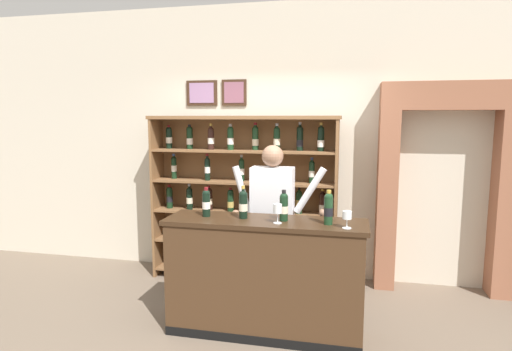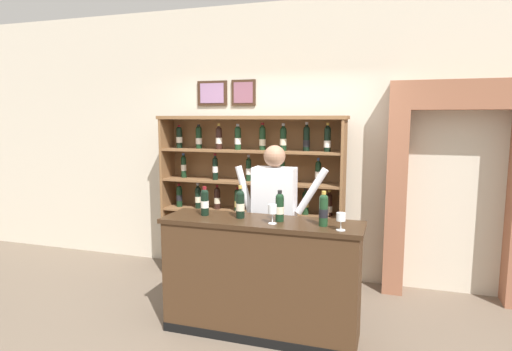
{
  "view_description": "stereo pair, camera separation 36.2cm",
  "coord_description": "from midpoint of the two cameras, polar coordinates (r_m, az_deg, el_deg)",
  "views": [
    {
      "loc": [
        0.91,
        -3.59,
        1.94
      ],
      "look_at": [
        0.03,
        0.34,
        1.39
      ],
      "focal_mm": 29.91,
      "sensor_mm": 36.0,
      "label": 1
    },
    {
      "loc": [
        1.26,
        -3.49,
        1.94
      ],
      "look_at": [
        0.03,
        0.34,
        1.39
      ],
      "focal_mm": 29.91,
      "sensor_mm": 36.0,
      "label": 2
    }
  ],
  "objects": [
    {
      "name": "ground_plane",
      "position": [
        4.18,
        -4.14,
        -20.06
      ],
      "size": [
        14.0,
        14.0,
        0.02
      ],
      "primitive_type": "cube",
      "color": "#6B5B4C"
    },
    {
      "name": "back_wall",
      "position": [
        5.26,
        0.72,
        4.54
      ],
      "size": [
        12.0,
        0.19,
        3.29
      ],
      "color": "beige",
      "rests_on": "ground"
    },
    {
      "name": "wine_shelf",
      "position": [
        5.05,
        -3.72,
        -2.38
      ],
      "size": [
        2.23,
        0.37,
        1.96
      ],
      "color": "brown",
      "rests_on": "ground"
    },
    {
      "name": "archway_doorway",
      "position": [
        5.11,
        21.97,
        -0.05
      ],
      "size": [
        1.43,
        0.45,
        2.32
      ],
      "color": "#935B42",
      "rests_on": "ground"
    },
    {
      "name": "tasting_counter",
      "position": [
        3.91,
        -1.54,
        -13.47
      ],
      "size": [
        1.78,
        0.5,
        1.05
      ],
      "color": "#422B19",
      "rests_on": "ground"
    },
    {
      "name": "shopkeeper",
      "position": [
        4.33,
        -0.17,
        -4.34
      ],
      "size": [
        0.98,
        0.22,
        1.67
      ],
      "color": "#2D3347",
      "rests_on": "ground"
    },
    {
      "name": "tasting_bottle_prosecco",
      "position": [
        3.91,
        -9.32,
        -3.58
      ],
      "size": [
        0.07,
        0.07,
        0.27
      ],
      "color": "black",
      "rests_on": "tasting_counter"
    },
    {
      "name": "tasting_bottle_brunello",
      "position": [
        3.8,
        -4.46,
        -3.82
      ],
      "size": [
        0.08,
        0.08,
        0.29
      ],
      "color": "black",
      "rests_on": "tasting_counter"
    },
    {
      "name": "tasting_bottle_grappa",
      "position": [
        3.7,
        0.94,
        -4.14
      ],
      "size": [
        0.08,
        0.08,
        0.27
      ],
      "color": "black",
      "rests_on": "tasting_counter"
    },
    {
      "name": "tasting_bottle_super_tuscan",
      "position": [
        3.59,
        6.85,
        -4.35
      ],
      "size": [
        0.08,
        0.08,
        0.29
      ],
      "color": "#19381E",
      "rests_on": "tasting_counter"
    },
    {
      "name": "wine_glass_spare",
      "position": [
        3.61,
        0.05,
        -4.6
      ],
      "size": [
        0.07,
        0.07,
        0.17
      ],
      "color": "silver",
      "rests_on": "tasting_counter"
    },
    {
      "name": "wine_glass_center",
      "position": [
        3.5,
        9.2,
        -5.4
      ],
      "size": [
        0.08,
        0.08,
        0.14
      ],
      "color": "silver",
      "rests_on": "tasting_counter"
    }
  ]
}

